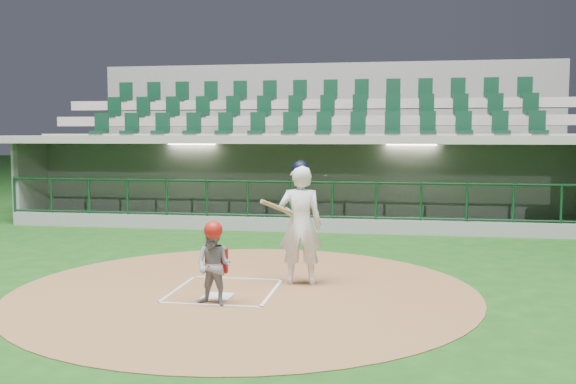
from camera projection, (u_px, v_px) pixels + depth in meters
The scene contains 8 objects.
ground at pixel (229, 287), 10.21m from camera, with size 120.00×120.00×0.00m, color #144012.
dirt_circle at pixel (245, 290), 9.97m from camera, with size 7.20×7.20×0.01m, color brown.
home_plate at pixel (217, 296), 9.53m from camera, with size 0.43×0.43×0.02m, color silver.
batter_box_chalk at pixel (224, 290), 9.92m from camera, with size 1.55×1.80×0.01m.
dugout_structure at pixel (307, 188), 17.79m from camera, with size 16.40×3.70×3.00m.
seating_deck at pixel (314, 166), 20.80m from camera, with size 17.00×6.72×5.15m.
batter at pixel (300, 223), 10.29m from camera, with size 0.91×0.91×2.00m.
catcher at pixel (214, 263), 9.05m from camera, with size 0.62×0.53×1.20m.
Camera 1 is at (2.57, -9.75, 2.42)m, focal length 40.00 mm.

